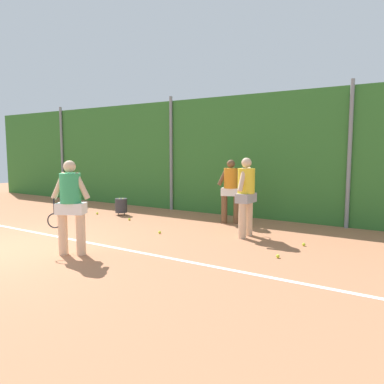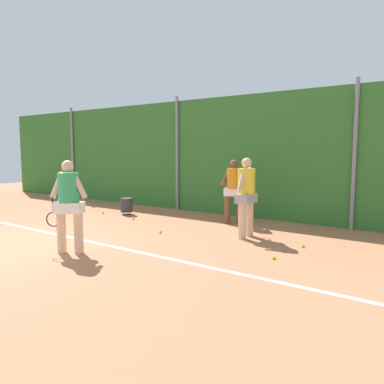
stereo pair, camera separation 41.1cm
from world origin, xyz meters
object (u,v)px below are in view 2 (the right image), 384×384
(player_foreground_near, at_px, (69,202))
(tennis_ball_2, at_px, (103,213))
(player_midcourt, at_px, (246,193))
(tennis_ball_5, at_px, (274,257))
(tennis_ball_0, at_px, (72,203))
(tennis_ball_4, at_px, (133,219))
(tennis_ball_1, at_px, (303,246))
(player_backcourt_far, at_px, (234,188))
(ball_hopper, at_px, (127,205))
(tennis_ball_3, at_px, (160,232))

(player_foreground_near, height_order, tennis_ball_2, player_foreground_near)
(player_midcourt, bearing_deg, tennis_ball_5, -135.75)
(tennis_ball_0, distance_m, tennis_ball_4, 4.22)
(tennis_ball_1, relative_size, tennis_ball_5, 1.00)
(player_backcourt_far, distance_m, tennis_ball_2, 4.24)
(player_midcourt, bearing_deg, ball_hopper, 82.26)
(player_foreground_near, bearing_deg, tennis_ball_1, -167.32)
(player_midcourt, relative_size, ball_hopper, 3.45)
(tennis_ball_1, height_order, tennis_ball_3, same)
(tennis_ball_1, height_order, tennis_ball_4, same)
(ball_hopper, bearing_deg, tennis_ball_3, -28.88)
(player_backcourt_far, relative_size, ball_hopper, 3.29)
(tennis_ball_0, xyz_separation_m, tennis_ball_5, (8.84, -2.32, 0.00))
(player_backcourt_far, bearing_deg, tennis_ball_1, 128.95)
(player_foreground_near, xyz_separation_m, tennis_ball_3, (0.28, 2.28, -0.95))
(player_midcourt, distance_m, tennis_ball_5, 1.98)
(player_foreground_near, xyz_separation_m, player_backcourt_far, (1.08, 4.32, -0.03))
(player_backcourt_far, bearing_deg, ball_hopper, -10.03)
(tennis_ball_0, distance_m, tennis_ball_2, 2.73)
(tennis_ball_2, bearing_deg, player_backcourt_far, 13.46)
(player_foreground_near, height_order, ball_hopper, player_foreground_near)
(tennis_ball_0, height_order, tennis_ball_2, same)
(ball_hopper, relative_size, tennis_ball_5, 7.78)
(player_midcourt, distance_m, tennis_ball_1, 1.66)
(player_backcourt_far, relative_size, tennis_ball_4, 25.58)
(tennis_ball_3, height_order, tennis_ball_5, same)
(tennis_ball_4, height_order, tennis_ball_5, same)
(player_midcourt, relative_size, tennis_ball_0, 26.80)
(tennis_ball_0, height_order, tennis_ball_3, same)
(tennis_ball_0, bearing_deg, ball_hopper, -8.66)
(tennis_ball_1, relative_size, tennis_ball_3, 1.00)
(tennis_ball_4, bearing_deg, tennis_ball_1, -2.23)
(tennis_ball_5, bearing_deg, player_backcourt_far, 131.93)
(player_midcourt, height_order, tennis_ball_4, player_midcourt)
(player_midcourt, relative_size, tennis_ball_1, 26.80)
(player_backcourt_far, distance_m, tennis_ball_0, 6.69)
(player_midcourt, distance_m, tennis_ball_4, 3.67)
(ball_hopper, distance_m, tennis_ball_3, 2.90)
(player_foreground_near, distance_m, tennis_ball_4, 3.60)
(ball_hopper, bearing_deg, player_foreground_near, -58.54)
(tennis_ball_0, relative_size, tennis_ball_3, 1.00)
(player_backcourt_far, relative_size, tennis_ball_3, 25.58)
(player_backcourt_far, bearing_deg, tennis_ball_3, 47.69)
(player_backcourt_far, distance_m, ball_hopper, 3.45)
(tennis_ball_1, bearing_deg, tennis_ball_0, 172.28)
(player_midcourt, bearing_deg, tennis_ball_4, 88.97)
(tennis_ball_0, distance_m, tennis_ball_3, 6.13)
(ball_hopper, bearing_deg, tennis_ball_1, -7.17)
(player_backcourt_far, relative_size, tennis_ball_5, 25.58)
(tennis_ball_0, relative_size, tennis_ball_4, 1.00)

